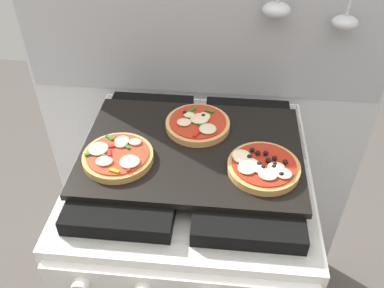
% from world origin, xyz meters
% --- Properties ---
extents(kitchen_backsplash, '(1.10, 0.09, 1.55)m').
position_xyz_m(kitchen_backsplash, '(0.00, 0.33, 0.79)').
color(kitchen_backsplash, silver).
rests_on(kitchen_backsplash, ground_plane).
extents(stove, '(0.60, 0.64, 0.90)m').
position_xyz_m(stove, '(-0.00, -0.00, 0.45)').
color(stove, white).
rests_on(stove, ground_plane).
extents(baking_tray, '(0.54, 0.38, 0.02)m').
position_xyz_m(baking_tray, '(0.00, 0.00, 0.91)').
color(baking_tray, black).
rests_on(baking_tray, stove).
extents(pizza_left, '(0.17, 0.17, 0.03)m').
position_xyz_m(pizza_left, '(-0.17, -0.07, 0.93)').
color(pizza_left, tan).
rests_on(pizza_left, baking_tray).
extents(pizza_right, '(0.17, 0.17, 0.03)m').
position_xyz_m(pizza_right, '(0.17, -0.07, 0.93)').
color(pizza_right, tan).
rests_on(pizza_right, baking_tray).
extents(pizza_center, '(0.17, 0.17, 0.03)m').
position_xyz_m(pizza_center, '(0.01, 0.08, 0.93)').
color(pizza_center, tan).
rests_on(pizza_center, baking_tray).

